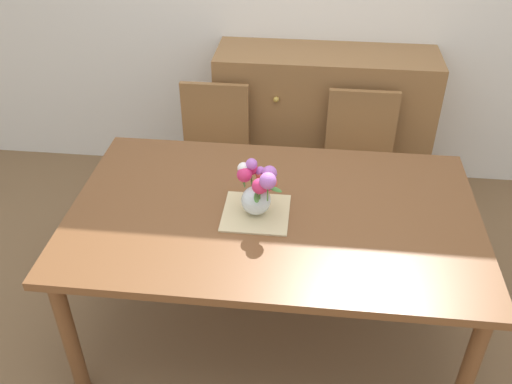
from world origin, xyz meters
TOP-DOWN VIEW (x-y plane):
  - ground_plane at (0.00, 0.00)m, footprint 12.00×12.00m
  - dining_table at (0.00, 0.00)m, footprint 1.87×1.15m
  - chair_left at (-0.45, 0.92)m, footprint 0.42×0.42m
  - chair_right at (0.45, 0.92)m, footprint 0.42×0.42m
  - dresser at (0.22, 1.33)m, footprint 1.40×0.47m
  - placemat at (-0.08, -0.03)m, footprint 0.30×0.30m
  - flower_vase at (-0.07, -0.02)m, footprint 0.21×0.20m

SIDE VIEW (x-z plane):
  - ground_plane at x=0.00m, z-range 0.00..0.00m
  - dresser at x=0.22m, z-range 0.00..1.00m
  - chair_left at x=-0.45m, z-range 0.07..0.97m
  - chair_right at x=0.45m, z-range 0.07..0.97m
  - dining_table at x=0.00m, z-range 0.30..1.06m
  - placemat at x=-0.08m, z-range 0.76..0.76m
  - flower_vase at x=-0.07m, z-range 0.77..1.02m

